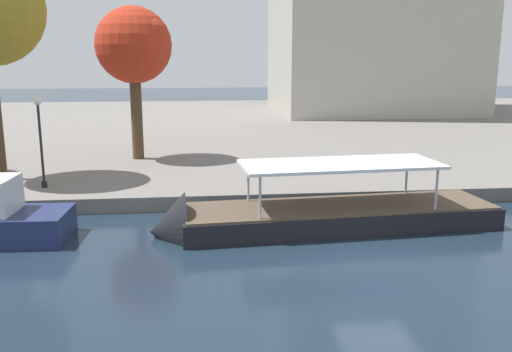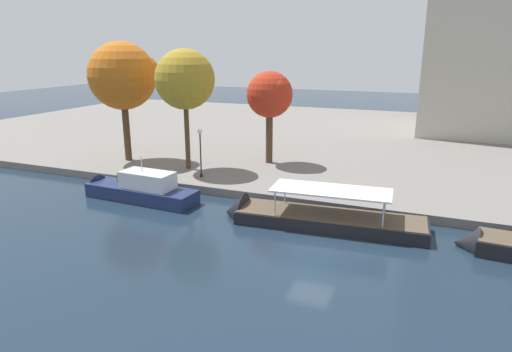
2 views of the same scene
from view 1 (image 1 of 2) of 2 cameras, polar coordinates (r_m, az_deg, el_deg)
ground_plane at (r=18.56m, az=12.67°, el=-9.68°), size 220.00×220.00×0.00m
dock_promenade at (r=52.32m, az=0.18°, el=5.14°), size 120.00×55.00×0.70m
tour_boat_1 at (r=22.44m, az=5.62°, el=-4.55°), size 14.22×4.23×3.93m
lamp_post at (r=27.79m, az=-21.53°, el=4.60°), size 0.43×0.43×4.37m
tree_1 at (r=34.16m, az=-12.44°, el=13.02°), size 4.52×4.52×9.08m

